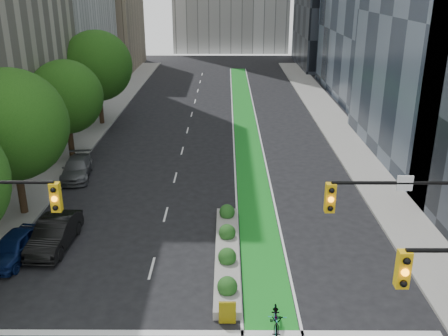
{
  "coord_description": "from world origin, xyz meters",
  "views": [
    {
      "loc": [
        1.14,
        -15.1,
        13.2
      ],
      "look_at": [
        1.02,
        11.99,
        3.0
      ],
      "focal_mm": 40.0,
      "sensor_mm": 36.0,
      "label": 1
    }
  ],
  "objects_px": {
    "parked_car_left_mid": "(54,234)",
    "bicycle": "(276,319)",
    "parked_car_left_near": "(14,247)",
    "parked_car_left_far": "(77,168)",
    "median_planter": "(227,251)"
  },
  "relations": [
    {
      "from": "bicycle",
      "to": "parked_car_left_far",
      "type": "distance_m",
      "value": 20.95
    },
    {
      "from": "bicycle",
      "to": "parked_car_left_near",
      "type": "relative_size",
      "value": 0.51
    },
    {
      "from": "median_planter",
      "to": "parked_car_left_far",
      "type": "height_order",
      "value": "parked_car_left_far"
    },
    {
      "from": "parked_car_left_near",
      "to": "parked_car_left_mid",
      "type": "xyz_separation_m",
      "value": [
        1.64,
        1.23,
        0.08
      ]
    },
    {
      "from": "median_planter",
      "to": "parked_car_left_mid",
      "type": "xyz_separation_m",
      "value": [
        -9.06,
        1.04,
        0.4
      ]
    },
    {
      "from": "parked_car_left_near",
      "to": "parked_car_left_mid",
      "type": "distance_m",
      "value": 2.05
    },
    {
      "from": "parked_car_left_mid",
      "to": "bicycle",
      "type": "bearing_deg",
      "value": -28.78
    },
    {
      "from": "parked_car_left_mid",
      "to": "parked_car_left_far",
      "type": "distance_m",
      "value": 10.15
    },
    {
      "from": "median_planter",
      "to": "parked_car_left_near",
      "type": "distance_m",
      "value": 10.71
    },
    {
      "from": "parked_car_left_near",
      "to": "parked_car_left_mid",
      "type": "height_order",
      "value": "parked_car_left_mid"
    },
    {
      "from": "parked_car_left_near",
      "to": "bicycle",
      "type": "bearing_deg",
      "value": -16.62
    },
    {
      "from": "median_planter",
      "to": "bicycle",
      "type": "bearing_deg",
      "value": -70.84
    },
    {
      "from": "parked_car_left_far",
      "to": "parked_car_left_mid",
      "type": "bearing_deg",
      "value": -88.23
    },
    {
      "from": "bicycle",
      "to": "parked_car_left_far",
      "type": "xyz_separation_m",
      "value": [
        -12.66,
        16.69,
        0.14
      ]
    },
    {
      "from": "median_planter",
      "to": "parked_car_left_mid",
      "type": "distance_m",
      "value": 9.13
    }
  ]
}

